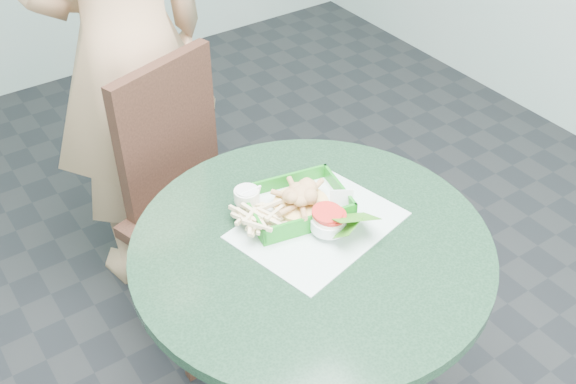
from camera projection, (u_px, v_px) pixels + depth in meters
cafe_table at (310, 299)px, 1.65m from camera, size 0.83×0.83×0.75m
dining_chair at (187, 192)px, 2.06m from camera, size 0.37×0.37×0.93m
diner_person at (120, 6)px, 1.98m from camera, size 0.80×0.58×2.02m
placemat at (318, 232)px, 1.59m from camera, size 0.42×0.35×0.00m
food_basket at (296, 213)px, 1.62m from camera, size 0.24×0.17×0.05m
crab_sandwich at (302, 203)px, 1.59m from camera, size 0.13×0.13×0.08m
fries_pile at (265, 228)px, 1.55m from camera, size 0.13×0.13×0.04m
sauce_ramekin at (247, 208)px, 1.58m from camera, size 0.06×0.06×0.03m
garnish_cup at (339, 222)px, 1.55m from camera, size 0.13×0.12×0.05m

